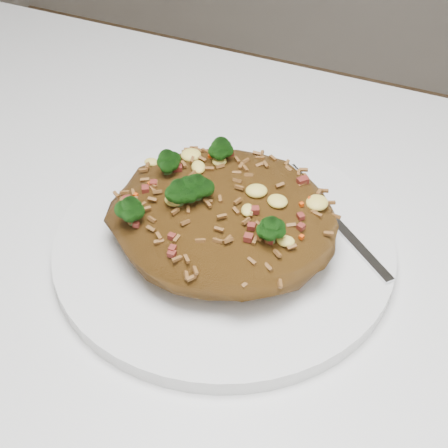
# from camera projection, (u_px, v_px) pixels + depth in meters

# --- Properties ---
(dining_table) EXTENTS (1.20, 0.80, 0.75)m
(dining_table) POSITION_uv_depth(u_px,v_px,m) (269.00, 407.00, 0.52)
(dining_table) COLOR white
(dining_table) RESTS_ON ground
(plate) EXTENTS (0.29, 0.29, 0.01)m
(plate) POSITION_uv_depth(u_px,v_px,m) (224.00, 243.00, 0.53)
(plate) COLOR white
(plate) RESTS_ON dining_table
(fried_rice) EXTENTS (0.19, 0.17, 0.07)m
(fried_rice) POSITION_uv_depth(u_px,v_px,m) (223.00, 209.00, 0.50)
(fried_rice) COLOR brown
(fried_rice) RESTS_ON plate
(fork) EXTENTS (0.13, 0.11, 0.00)m
(fork) POSITION_uv_depth(u_px,v_px,m) (338.00, 224.00, 0.53)
(fork) COLOR silver
(fork) RESTS_ON plate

